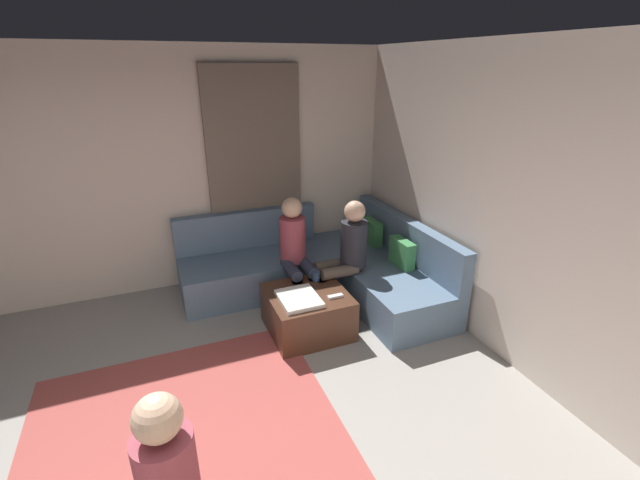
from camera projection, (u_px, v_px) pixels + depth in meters
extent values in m
cube|color=beige|center=(566.00, 230.00, 3.19)|extent=(6.00, 0.12, 2.70)
cube|color=beige|center=(136.00, 177.00, 4.69)|extent=(0.12, 6.00, 2.70)
cube|color=#726659|center=(256.00, 177.00, 5.09)|extent=(0.06, 1.10, 2.50)
cube|color=#AD4C47|center=(189.00, 464.00, 2.88)|extent=(2.60, 2.20, 0.01)
cube|color=slate|center=(377.00, 277.00, 4.96)|extent=(2.10, 0.85, 0.42)
cube|color=slate|center=(406.00, 238.00, 4.92)|extent=(2.10, 0.14, 0.45)
cube|color=slate|center=(256.00, 273.00, 5.05)|extent=(0.85, 1.70, 0.42)
cube|color=slate|center=(246.00, 229.00, 5.19)|extent=(0.14, 1.70, 0.45)
cube|color=#3F8C4C|center=(371.00, 234.00, 5.33)|extent=(0.36, 0.12, 0.36)
cube|color=#3F8C4C|center=(402.00, 255.00, 4.73)|extent=(0.36, 0.12, 0.36)
cube|color=#4C2D1E|center=(307.00, 312.00, 4.27)|extent=(0.76, 0.76, 0.42)
cube|color=white|center=(299.00, 298.00, 4.06)|extent=(0.44, 0.36, 0.04)
cylinder|color=#334C72|center=(316.00, 276.00, 4.43)|extent=(0.08, 0.08, 0.10)
cube|color=white|center=(335.00, 296.00, 4.11)|extent=(0.05, 0.15, 0.02)
cylinder|color=brown|center=(322.00, 298.00, 4.52)|extent=(0.12, 0.12, 0.42)
cylinder|color=brown|center=(316.00, 290.00, 4.67)|extent=(0.12, 0.12, 0.42)
cylinder|color=brown|center=(340.00, 272.00, 4.49)|extent=(0.12, 0.40, 0.12)
cylinder|color=brown|center=(333.00, 265.00, 4.64)|extent=(0.12, 0.40, 0.12)
cylinder|color=#26262D|center=(354.00, 244.00, 4.54)|extent=(0.28, 0.28, 0.50)
sphere|color=#D8AD8C|center=(355.00, 211.00, 4.40)|extent=(0.22, 0.22, 0.22)
cylinder|color=#2D3347|center=(314.00, 297.00, 4.54)|extent=(0.12, 0.12, 0.42)
cylinder|color=#2D3347|center=(298.00, 300.00, 4.48)|extent=(0.12, 0.12, 0.42)
cylinder|color=#2D3347|center=(307.00, 266.00, 4.61)|extent=(0.40, 0.12, 0.12)
cylinder|color=#2D3347|center=(291.00, 269.00, 4.55)|extent=(0.40, 0.12, 0.12)
cylinder|color=#993F4C|center=(293.00, 239.00, 4.65)|extent=(0.28, 0.28, 0.50)
sphere|color=#D8AD8C|center=(292.00, 208.00, 4.52)|extent=(0.22, 0.22, 0.22)
cylinder|color=#993F4C|center=(168.00, 478.00, 2.00)|extent=(0.28, 0.28, 0.50)
sphere|color=#D8AD8C|center=(157.00, 418.00, 1.86)|extent=(0.22, 0.22, 0.22)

